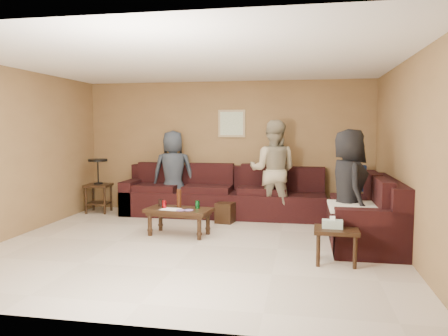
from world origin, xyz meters
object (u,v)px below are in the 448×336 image
Objects in this scene: sectional_sofa at (264,205)px; person_left at (173,172)px; waste_bin at (225,213)px; person_middle at (273,171)px; end_table_left at (98,185)px; coffee_table at (179,212)px; person_right at (349,187)px; side_table_right at (335,233)px.

sectional_sofa is 2.96× the size of person_left.
waste_bin is 1.11m from person_middle.
person_middle is (0.78, 0.37, 0.70)m from waste_bin.
coffee_table is at bearing -35.55° from end_table_left.
person_middle is (0.12, 0.33, 0.55)m from sectional_sofa.
end_table_left is 4.73m from person_right.
end_table_left is 3.35m from person_middle.
sectional_sofa is at bearing 117.18° from side_table_right.
person_left reaches higher than end_table_left.
person_left is 0.90× the size of person_middle.
waste_bin is 0.21× the size of person_right.
end_table_left is 0.65× the size of person_left.
end_table_left is 0.64× the size of person_right.
sectional_sofa is 2.65× the size of person_middle.
waste_bin is 2.28m from person_right.
end_table_left is 2.99× the size of waste_bin.
person_middle reaches higher than sectional_sofa.
end_table_left is (-3.21, 0.43, 0.21)m from sectional_sofa.
person_right is at bearing -1.77° from coffee_table.
person_left is at bearing 162.76° from sectional_sofa.
end_table_left is at bearing 172.38° from sectional_sofa.
coffee_table is 1.71m from person_left.
waste_bin is at bearing 137.57° from person_left.
person_right is at bearing 137.13° from person_left.
coffee_table is at bearing 76.53° from person_right.
side_table_right is 1.05m from person_right.
person_left is 1.89m from person_middle.
person_right is (1.14, -1.42, -0.07)m from person_middle.
waste_bin is (-0.66, -0.04, -0.15)m from sectional_sofa.
sectional_sofa reaches higher than waste_bin.
waste_bin is (2.55, -0.47, -0.37)m from end_table_left.
person_middle is (3.33, -0.10, 0.34)m from end_table_left.
person_right is (4.48, -1.52, 0.27)m from end_table_left.
person_left is at bearing 152.07° from waste_bin.
person_middle is at bearing 45.45° from coffee_table.
sectional_sofa is 13.52× the size of waste_bin.
sectional_sofa is 4.53× the size of end_table_left.
sectional_sofa is 1.57m from coffee_table.
person_middle is at bearing 111.24° from side_table_right.
side_table_right is 1.67× the size of waste_bin.
coffee_table is 0.59× the size of person_middle.
coffee_table is 1.13m from waste_bin.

